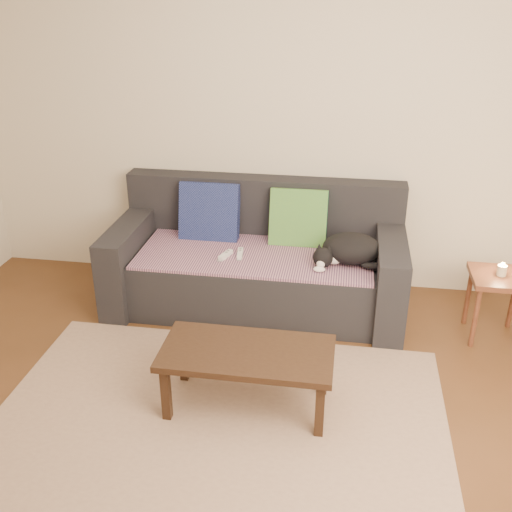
# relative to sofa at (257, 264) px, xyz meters

# --- Properties ---
(ground) EXTENTS (4.50, 4.50, 0.00)m
(ground) POSITION_rel_sofa_xyz_m (0.00, -1.57, -0.31)
(ground) COLOR brown
(ground) RESTS_ON ground
(back_wall) EXTENTS (4.50, 0.04, 2.60)m
(back_wall) POSITION_rel_sofa_xyz_m (0.00, 0.43, 0.99)
(back_wall) COLOR beige
(back_wall) RESTS_ON ground
(sofa) EXTENTS (2.10, 0.94, 0.87)m
(sofa) POSITION_rel_sofa_xyz_m (0.00, 0.00, 0.00)
(sofa) COLOR #232328
(sofa) RESTS_ON ground
(throw_blanket) EXTENTS (1.66, 0.74, 0.02)m
(throw_blanket) POSITION_rel_sofa_xyz_m (0.00, -0.09, 0.12)
(throw_blanket) COLOR #3D274A
(throw_blanket) RESTS_ON sofa
(cushion_navy) EXTENTS (0.44, 0.21, 0.46)m
(cushion_navy) POSITION_rel_sofa_xyz_m (-0.39, 0.17, 0.32)
(cushion_navy) COLOR #111B49
(cushion_navy) RESTS_ON throw_blanket
(cushion_green) EXTENTS (0.42, 0.21, 0.43)m
(cushion_green) POSITION_rel_sofa_xyz_m (0.28, 0.17, 0.32)
(cushion_green) COLOR #0E5B4C
(cushion_green) RESTS_ON throw_blanket
(cat) EXTENTS (0.49, 0.36, 0.21)m
(cat) POSITION_rel_sofa_xyz_m (0.66, -0.15, 0.23)
(cat) COLOR black
(cat) RESTS_ON throw_blanket
(wii_remote_a) EXTENTS (0.08, 0.15, 0.03)m
(wii_remote_a) POSITION_rel_sofa_xyz_m (-0.20, -0.19, 0.15)
(wii_remote_a) COLOR white
(wii_remote_a) RESTS_ON throw_blanket
(wii_remote_b) EXTENTS (0.05, 0.15, 0.03)m
(wii_remote_b) POSITION_rel_sofa_xyz_m (-0.10, -0.14, 0.15)
(wii_remote_b) COLOR white
(wii_remote_b) RESTS_ON throw_blanket
(side_table) EXTENTS (0.37, 0.37, 0.46)m
(side_table) POSITION_rel_sofa_xyz_m (1.65, -0.23, 0.07)
(side_table) COLOR brown
(side_table) RESTS_ON ground
(candle) EXTENTS (0.06, 0.06, 0.09)m
(candle) POSITION_rel_sofa_xyz_m (1.65, -0.23, 0.19)
(candle) COLOR beige
(candle) RESTS_ON side_table
(rug) EXTENTS (2.50, 1.80, 0.01)m
(rug) POSITION_rel_sofa_xyz_m (0.00, -1.42, -0.30)
(rug) COLOR tan
(rug) RESTS_ON ground
(coffee_table) EXTENTS (0.95, 0.47, 0.38)m
(coffee_table) POSITION_rel_sofa_xyz_m (0.14, -1.22, 0.02)
(coffee_table) COLOR black
(coffee_table) RESTS_ON rug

